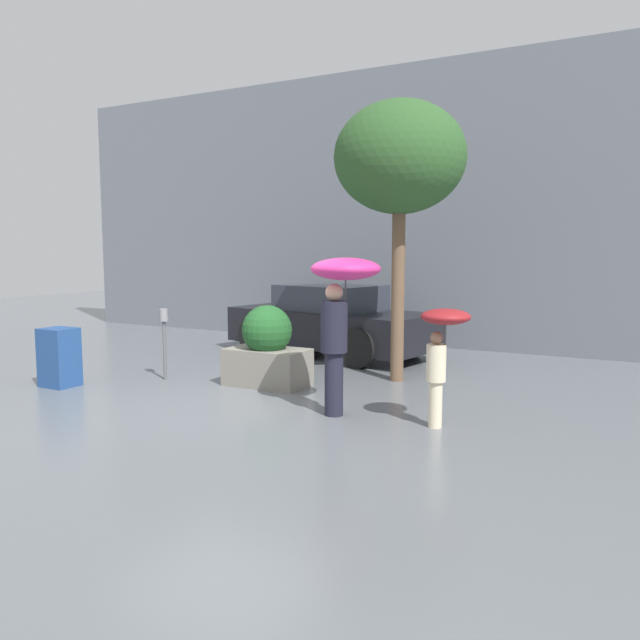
% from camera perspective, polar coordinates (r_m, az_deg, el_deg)
% --- Properties ---
extents(ground_plane, '(40.00, 40.00, 0.00)m').
position_cam_1_polar(ground_plane, '(8.44, -8.81, -7.97)').
color(ground_plane, slate).
extents(building_facade, '(18.00, 0.30, 6.00)m').
position_cam_1_polar(building_facade, '(13.95, 7.50, 10.14)').
color(building_facade, slate).
rests_on(building_facade, ground).
extents(planter_box, '(1.25, 0.77, 1.25)m').
position_cam_1_polar(planter_box, '(9.64, -4.85, -2.73)').
color(planter_box, gray).
rests_on(planter_box, ground).
extents(person_adult, '(0.87, 0.87, 1.99)m').
position_cam_1_polar(person_adult, '(7.79, 1.96, 2.09)').
color(person_adult, '#1E1E2D').
rests_on(person_adult, ground).
extents(person_child, '(0.57, 0.57, 1.42)m').
position_cam_1_polar(person_child, '(7.37, 11.07, -1.87)').
color(person_child, beige).
rests_on(person_child, ground).
extents(parked_car_near, '(4.43, 2.52, 1.39)m').
position_cam_1_polar(parked_car_near, '(12.45, 0.96, -0.18)').
color(parked_car_near, black).
rests_on(parked_car_near, ground).
extents(street_tree, '(2.04, 2.04, 4.37)m').
position_cam_1_polar(street_tree, '(10.00, 7.30, 14.34)').
color(street_tree, brown).
rests_on(street_tree, ground).
extents(parking_meter, '(0.14, 0.14, 1.15)m').
position_cam_1_polar(parking_meter, '(10.30, -14.08, -0.75)').
color(parking_meter, '#595B60').
rests_on(parking_meter, ground).
extents(newspaper_box, '(0.50, 0.44, 0.90)m').
position_cam_1_polar(newspaper_box, '(10.36, -22.73, -3.16)').
color(newspaper_box, navy).
rests_on(newspaper_box, ground).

